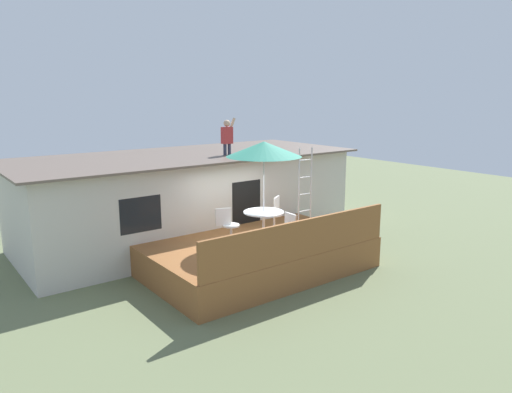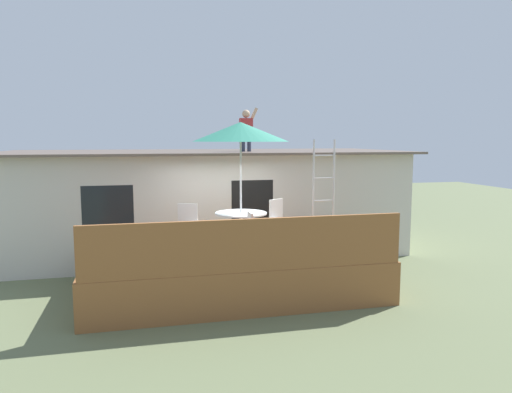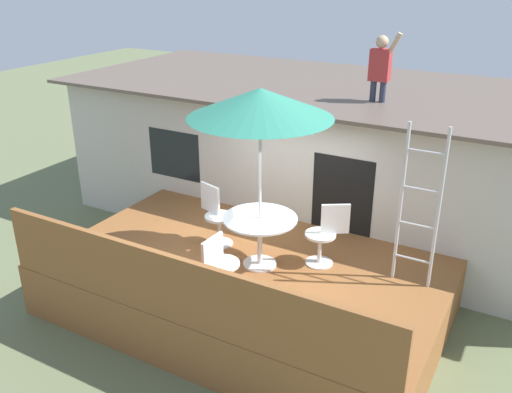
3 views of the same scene
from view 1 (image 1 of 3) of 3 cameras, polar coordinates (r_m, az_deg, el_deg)
The scene contains 11 objects.
ground_plane at distance 12.63m, azimuth 0.21°, elevation -8.77°, with size 40.00×40.00×0.00m, color #66704C.
house at distance 15.15m, azimuth -8.09°, elevation -0.04°, with size 10.50×4.50×2.69m.
deck at distance 12.49m, azimuth 0.21°, elevation -7.05°, with size 5.58×3.40×0.80m, color brown.
deck_railing at distance 11.03m, azimuth 5.47°, elevation -5.07°, with size 5.48×0.08×0.90m, color brown.
patio_table at distance 12.34m, azimuth 0.92°, elevation -2.51°, with size 1.04×1.04×0.74m.
patio_umbrella at distance 12.02m, azimuth 0.95°, elevation 5.64°, with size 1.90×1.90×2.54m.
step_ladder at distance 13.95m, azimuth 5.85°, elevation 1.28°, with size 0.52×0.04×2.20m.
person_figure at distance 14.59m, azimuth -3.43°, elevation 7.34°, with size 0.47×0.20×1.11m.
patio_chair_left at distance 12.07m, azimuth -3.30°, elevation -3.49°, with size 0.61×0.44×0.92m.
patio_chair_right at distance 13.22m, azimuth 2.27°, elevation -2.11°, with size 0.57×0.45×0.92m.
patio_chair_near at distance 11.62m, azimuth 3.70°, elevation -4.11°, with size 0.44×0.62×0.92m.
Camera 1 is at (-7.19, -9.37, 4.47)m, focal length 33.69 mm.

